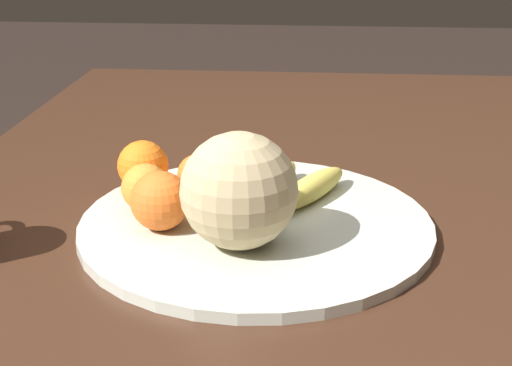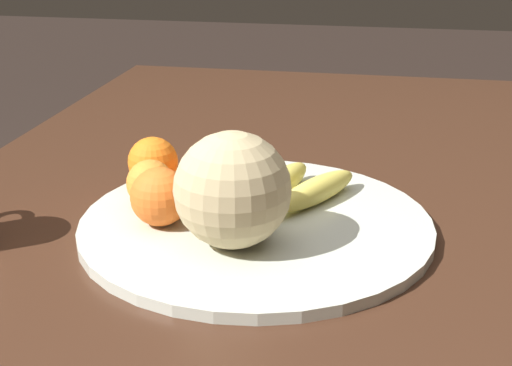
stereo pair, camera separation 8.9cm
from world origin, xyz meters
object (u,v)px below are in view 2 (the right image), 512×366
at_px(melon, 232,190).
at_px(orange_mid_center, 150,183).
at_px(kitchen_table, 301,257).
at_px(fruit_bowl, 256,224).
at_px(orange_back_left, 208,189).
at_px(banana_bunch, 260,182).
at_px(orange_back_right, 160,197).
at_px(orange_front_left, 205,172).
at_px(orange_front_right, 153,162).

relative_size(melon, orange_mid_center, 2.16).
bearing_deg(kitchen_table, fruit_bowl, 145.91).
relative_size(melon, orange_back_left, 2.19).
distance_m(fruit_bowl, banana_bunch, 0.09).
xyz_separation_m(banana_bunch, orange_back_right, (-0.12, 0.10, 0.02)).
distance_m(kitchen_table, orange_front_left, 0.18).
bearing_deg(orange_back_left, orange_front_left, 17.65).
xyz_separation_m(melon, banana_bunch, (0.16, -0.00, -0.05)).
relative_size(banana_bunch, orange_front_left, 4.44).
relative_size(banana_bunch, orange_back_right, 3.38).
xyz_separation_m(orange_back_left, orange_back_right, (-0.05, 0.05, 0.01)).
relative_size(melon, orange_back_right, 1.86).
bearing_deg(kitchen_table, melon, 156.59).
bearing_deg(orange_mid_center, orange_front_right, 15.72).
bearing_deg(fruit_bowl, banana_bunch, 7.40).
xyz_separation_m(kitchen_table, melon, (-0.15, 0.06, 0.16)).
distance_m(fruit_bowl, orange_back_right, 0.13).
bearing_deg(kitchen_table, banana_bunch, 81.56).
relative_size(fruit_bowl, orange_front_left, 8.02).
bearing_deg(melon, orange_back_right, 69.87).
relative_size(banana_bunch, orange_mid_center, 3.92).
bearing_deg(orange_back_right, banana_bunch, -41.20).
xyz_separation_m(melon, orange_back_right, (0.04, 0.10, -0.03)).
relative_size(kitchen_table, orange_back_right, 22.80).
bearing_deg(orange_mid_center, orange_back_right, -150.23).
distance_m(kitchen_table, banana_bunch, 0.12).
relative_size(banana_bunch, orange_back_left, 3.97).
bearing_deg(orange_front_left, fruit_bowl, -132.42).
bearing_deg(banana_bunch, fruit_bowl, -163.04).
bearing_deg(orange_back_left, orange_mid_center, 87.12).
distance_m(fruit_bowl, orange_front_left, 0.12).
bearing_deg(kitchen_table, orange_back_left, 117.58).
relative_size(melon, banana_bunch, 0.55).
relative_size(orange_back_left, orange_back_right, 0.85).
bearing_deg(orange_mid_center, kitchen_table, -73.82).
relative_size(kitchen_table, orange_front_left, 29.97).
relative_size(fruit_bowl, orange_mid_center, 7.09).
distance_m(melon, banana_bunch, 0.16).
distance_m(kitchen_table, orange_back_right, 0.23).
distance_m(fruit_bowl, orange_front_right, 0.19).
height_order(orange_front_left, orange_back_right, orange_back_right).
distance_m(melon, orange_mid_center, 0.16).
bearing_deg(kitchen_table, orange_back_right, 123.70).
bearing_deg(orange_front_right, fruit_bowl, -118.09).
bearing_deg(orange_mid_center, fruit_bowl, -96.74).
distance_m(kitchen_table, orange_front_right, 0.25).
bearing_deg(orange_front_left, orange_mid_center, 137.22).
height_order(orange_mid_center, orange_back_right, orange_back_right).
distance_m(orange_front_right, orange_back_right, 0.13).
bearing_deg(banana_bunch, orange_back_right, 148.37).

